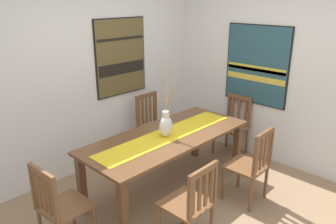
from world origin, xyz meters
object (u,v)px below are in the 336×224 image
object	(u,v)px
chair_4	(59,205)
chair_0	(191,203)
chair_1	(233,125)
centerpiece_vase	(166,125)
dining_table	(167,143)
painting_on_back_wall	(121,57)
chair_3	(251,164)
chair_2	(152,124)
painting_on_side_wall	(257,65)

from	to	relation	value
chair_4	chair_0	bearing A→B (deg)	-43.56
chair_0	chair_1	size ratio (longest dim) A/B	1.00
centerpiece_vase	dining_table	bearing A→B (deg)	19.20
dining_table	centerpiece_vase	bearing A→B (deg)	-160.80
chair_4	painting_on_back_wall	size ratio (longest dim) A/B	0.85
chair_0	chair_3	world-z (taller)	chair_3
chair_1	chair_2	world-z (taller)	chair_2
centerpiece_vase	chair_2	bearing A→B (deg)	55.40
dining_table	chair_4	distance (m)	1.42
dining_table	chair_0	xyz separation A→B (m)	(-0.54, -0.82, -0.18)
chair_0	centerpiece_vase	bearing A→B (deg)	58.51
chair_3	painting_on_side_wall	size ratio (longest dim) A/B	0.82
chair_0	painting_on_side_wall	distance (m)	2.43
chair_2	painting_on_back_wall	bearing A→B (deg)	128.00
chair_1	painting_on_side_wall	world-z (taller)	painting_on_side_wall
dining_table	chair_1	size ratio (longest dim) A/B	2.36
chair_2	dining_table	bearing A→B (deg)	-123.17
chair_4	chair_2	bearing A→B (deg)	23.06
chair_0	chair_1	world-z (taller)	chair_1
chair_3	painting_on_side_wall	distance (m)	1.58
centerpiece_vase	chair_3	bearing A→B (deg)	-57.02
chair_0	chair_3	size ratio (longest dim) A/B	0.96
centerpiece_vase	chair_2	size ratio (longest dim) A/B	0.84
centerpiece_vase	chair_1	world-z (taller)	centerpiece_vase
dining_table	chair_4	xyz separation A→B (m)	(-1.41, 0.01, -0.17)
chair_2	chair_4	bearing A→B (deg)	-156.94
chair_2	chair_3	xyz separation A→B (m)	(-0.06, -1.69, -0.01)
chair_0	chair_2	distance (m)	1.99
dining_table	chair_0	size ratio (longest dim) A/B	2.37
dining_table	chair_3	bearing A→B (deg)	-59.44
chair_1	chair_4	distance (m)	2.85
chair_4	painting_on_back_wall	distance (m)	2.30
dining_table	painting_on_back_wall	world-z (taller)	painting_on_back_wall
chair_0	chair_4	xyz separation A→B (m)	(-0.88, 0.83, 0.01)
painting_on_side_wall	painting_on_back_wall	bearing A→B (deg)	134.38
dining_table	painting_on_side_wall	size ratio (longest dim) A/B	1.88
dining_table	painting_on_side_wall	world-z (taller)	painting_on_side_wall
centerpiece_vase	painting_on_back_wall	world-z (taller)	painting_on_back_wall
chair_2	chair_3	distance (m)	1.69
chair_2	centerpiece_vase	bearing A→B (deg)	-124.60
centerpiece_vase	chair_1	xyz separation A→B (m)	(1.47, 0.03, -0.42)
chair_1	chair_3	world-z (taller)	chair_3
painting_on_back_wall	dining_table	bearing A→B (deg)	-103.62
chair_4	painting_on_back_wall	xyz separation A→B (m)	(1.70, 1.18, 1.00)
chair_0	painting_on_back_wall	size ratio (longest dim) A/B	0.83
chair_0	painting_on_back_wall	bearing A→B (deg)	67.72
chair_3	painting_on_back_wall	size ratio (longest dim) A/B	0.86
dining_table	painting_on_side_wall	distance (m)	1.78
chair_3	dining_table	bearing A→B (deg)	120.56
centerpiece_vase	chair_4	bearing A→B (deg)	179.03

